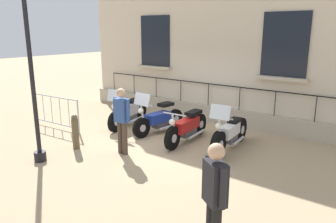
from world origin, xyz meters
TOP-DOWN VIEW (x-y plane):
  - ground_plane at (0.00, 0.00)m, footprint 60.00×60.00m
  - building_facade at (-2.88, 0.00)m, footprint 0.82×10.88m
  - motorcycle_silver at (-0.38, -1.77)m, footprint 2.12×0.68m
  - motorcycle_blue at (-0.43, -0.54)m, footprint 2.04×0.74m
  - motorcycle_red at (-0.27, 0.61)m, footprint 2.18×0.68m
  - motorcycle_white at (-0.46, 1.84)m, footprint 2.18×0.62m
  - lamppost at (3.01, -1.44)m, footprint 0.28×0.28m
  - crowd_barrier at (1.17, -3.43)m, footprint 0.20×2.09m
  - bollard at (1.96, -1.43)m, footprint 0.18×0.18m
  - pedestrian_standing at (3.49, 3.56)m, footprint 0.39×0.45m
  - pedestrian_walking at (1.46, -0.20)m, footprint 0.23×0.53m

SIDE VIEW (x-z plane):
  - ground_plane at x=0.00m, z-range 0.00..0.00m
  - motorcycle_red at x=-0.27m, z-range -0.06..0.90m
  - motorcycle_white at x=-0.46m, z-range -0.24..1.09m
  - motorcycle_blue at x=-0.43m, z-range -0.23..1.09m
  - motorcycle_silver at x=-0.38m, z-range -0.20..1.12m
  - bollard at x=1.96m, z-range 0.00..0.94m
  - crowd_barrier at x=1.17m, z-range 0.04..1.09m
  - pedestrian_standing at x=3.49m, z-range 0.11..1.79m
  - pedestrian_walking at x=1.46m, z-range 0.11..1.80m
  - lamppost at x=3.01m, z-range 0.04..4.10m
  - building_facade at x=-2.88m, z-range -0.09..6.39m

